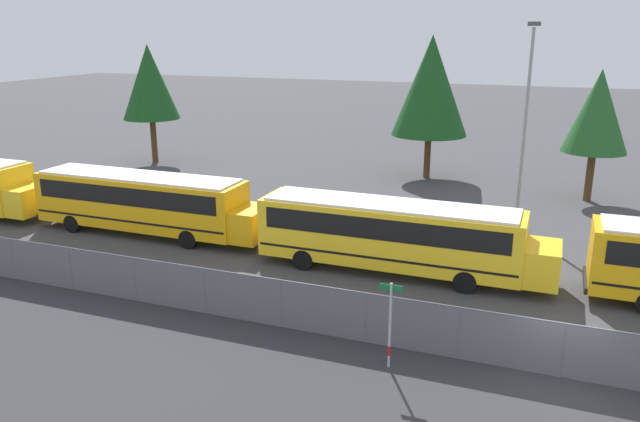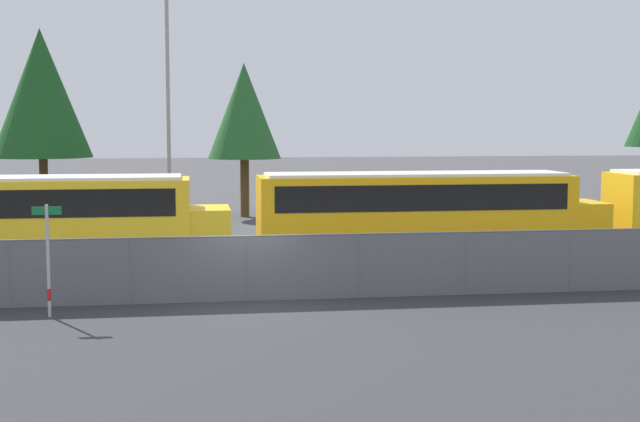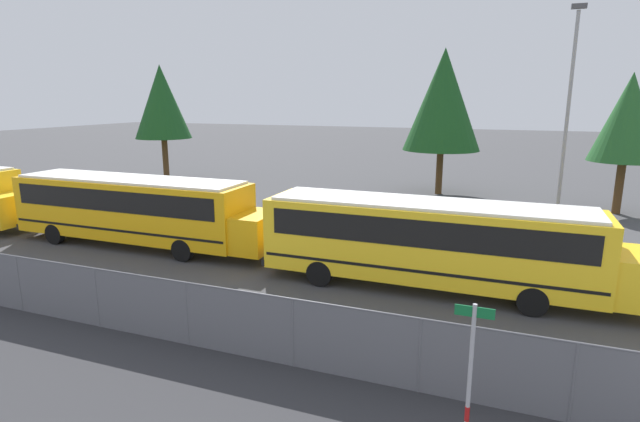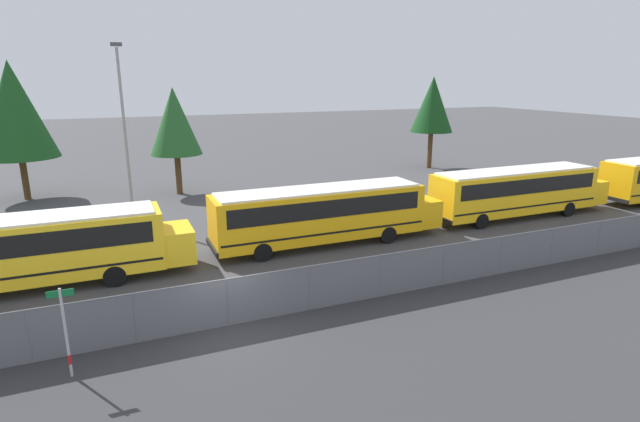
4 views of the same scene
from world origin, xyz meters
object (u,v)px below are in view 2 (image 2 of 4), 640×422
at_px(school_bus_3, 423,208).
at_px(tree_1, 41,93).
at_px(tree_0, 244,111).
at_px(light_pole, 168,104).
at_px(street_sign, 48,257).
at_px(school_bus_2, 27,214).

height_order(school_bus_3, tree_1, tree_1).
bearing_deg(tree_1, school_bus_3, -48.15).
xyz_separation_m(school_bus_3, tree_0, (-5.29, 14.80, 3.52)).
bearing_deg(tree_1, light_pole, -54.74).
bearing_deg(light_pole, tree_0, 62.36).
height_order(light_pole, tree_1, light_pole).
bearing_deg(street_sign, tree_0, 74.87).
bearing_deg(light_pole, school_bus_2, -117.55).
height_order(school_bus_3, tree_0, tree_0).
distance_m(street_sign, tree_1, 26.00).
xyz_separation_m(street_sign, tree_1, (-4.02, 25.24, 4.75)).
distance_m(school_bus_2, street_sign, 7.77).
bearing_deg(tree_0, tree_1, 166.34).
distance_m(school_bus_2, school_bus_3, 13.24).
bearing_deg(tree_0, street_sign, -105.13).
bearing_deg(light_pole, tree_1, 125.26).
distance_m(street_sign, light_pole, 16.62).
bearing_deg(school_bus_3, light_pole, 138.16).
distance_m(school_bus_3, street_sign, 13.95).
bearing_deg(school_bus_2, tree_1, 97.20).
relative_size(street_sign, tree_0, 0.36).
bearing_deg(school_bus_2, school_bus_3, 1.76).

